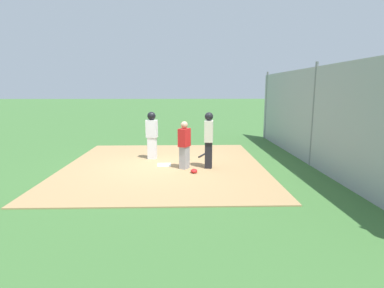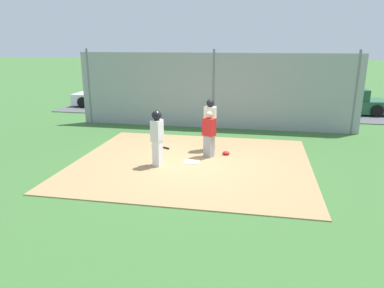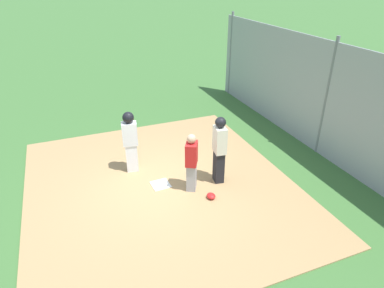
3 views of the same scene
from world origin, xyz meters
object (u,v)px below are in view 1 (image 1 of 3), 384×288
object	(u,v)px
catcher	(184,145)
baseball_bat	(203,155)
catcher_mask	(194,171)
home_plate	(164,165)
runner	(152,132)
parked_car_white	(339,124)
umpire	(209,139)

from	to	relation	value
catcher	baseball_bat	world-z (taller)	catcher
catcher	catcher_mask	world-z (taller)	catcher
home_plate	runner	distance (m)	1.44
baseball_bat	parked_car_white	xyz separation A→B (m)	(5.07, -7.72, 0.55)
runner	parked_car_white	bearing A→B (deg)	130.02
home_plate	baseball_bat	world-z (taller)	baseball_bat
runner	catcher_mask	xyz separation A→B (m)	(-1.92, -1.44, -0.91)
catcher_mask	parked_car_white	size ratio (longest dim) A/B	0.06
catcher	baseball_bat	xyz separation A→B (m)	(1.83, -0.69, -0.73)
home_plate	catcher_mask	distance (m)	1.36
umpire	parked_car_white	size ratio (longest dim) A/B	0.42
catcher	baseball_bat	size ratio (longest dim) A/B	1.93
runner	parked_car_white	xyz separation A→B (m)	(5.51, -9.56, -0.38)
runner	catcher_mask	world-z (taller)	runner
home_plate	catcher_mask	bearing A→B (deg)	-135.45
catcher	catcher_mask	bearing A→B (deg)	147.22
runner	catcher	bearing A→B (deg)	49.72
home_plate	baseball_bat	bearing A→B (deg)	-44.12
umpire	runner	bearing A→B (deg)	-26.61
catcher	umpire	world-z (taller)	umpire
catcher	catcher_mask	xyz separation A→B (m)	(-0.54, -0.29, -0.70)
baseball_bat	catcher	bearing A→B (deg)	3.69
runner	parked_car_white	distance (m)	11.04
home_plate	parked_car_white	size ratio (longest dim) A/B	0.10
baseball_bat	catcher_mask	bearing A→B (deg)	14.64
catcher	catcher_mask	distance (m)	0.93
home_plate	catcher	size ratio (longest dim) A/B	0.30
home_plate	parked_car_white	distance (m)	11.16
catcher_mask	home_plate	bearing A→B (deg)	44.55
home_plate	catcher_mask	size ratio (longest dim) A/B	1.83
catcher_mask	parked_car_white	world-z (taller)	parked_car_white
catcher	runner	size ratio (longest dim) A/B	0.88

